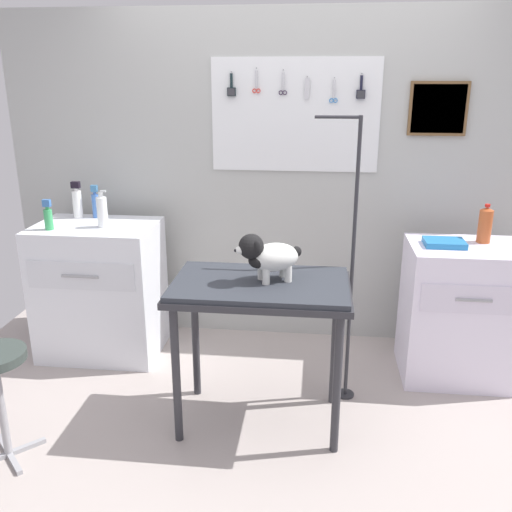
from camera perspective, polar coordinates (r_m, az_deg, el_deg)
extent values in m
cube|color=#AFA39D|center=(3.19, 1.62, -18.10)|extent=(4.40, 4.00, 0.04)
cube|color=#AEB0AC|center=(3.91, 3.41, 7.61)|extent=(4.00, 0.06, 2.30)
cube|color=white|center=(3.82, 4.05, 14.32)|extent=(1.13, 0.02, 0.74)
cylinder|color=gray|center=(3.84, -2.56, 18.54)|extent=(0.01, 0.02, 0.01)
cylinder|color=black|center=(3.83, -2.57, 17.72)|extent=(0.02, 0.02, 0.09)
cube|color=black|center=(3.83, -2.56, 16.63)|extent=(0.06, 0.02, 0.06)
cube|color=#333338|center=(3.82, -2.60, 16.63)|extent=(0.05, 0.01, 0.05)
cylinder|color=gray|center=(3.82, 0.06, 18.89)|extent=(0.01, 0.02, 0.01)
cube|color=silver|center=(3.81, -0.05, 17.84)|extent=(0.01, 0.00, 0.11)
cube|color=silver|center=(3.81, 0.13, 17.84)|extent=(0.01, 0.00, 0.11)
torus|color=red|center=(3.81, -0.16, 16.74)|extent=(0.03, 0.01, 0.03)
torus|color=red|center=(3.81, 0.24, 16.74)|extent=(0.03, 0.01, 0.03)
cylinder|color=gray|center=(3.80, 2.84, 18.70)|extent=(0.01, 0.02, 0.01)
cube|color=silver|center=(3.79, 2.72, 17.65)|extent=(0.01, 0.00, 0.11)
cube|color=silver|center=(3.79, 2.91, 17.64)|extent=(0.01, 0.00, 0.11)
torus|color=#271A30|center=(3.79, 2.59, 16.55)|extent=(0.03, 0.01, 0.03)
torus|color=#271A30|center=(3.79, 3.00, 16.54)|extent=(0.03, 0.01, 0.03)
cylinder|color=gray|center=(3.79, 5.34, 18.03)|extent=(0.01, 0.02, 0.01)
cube|color=silver|center=(3.79, 5.30, 16.89)|extent=(0.03, 0.01, 0.13)
cylinder|color=gray|center=(3.79, 8.12, 17.82)|extent=(0.01, 0.02, 0.01)
cube|color=silver|center=(3.79, 7.98, 16.77)|extent=(0.01, 0.00, 0.11)
cube|color=silver|center=(3.79, 8.17, 16.76)|extent=(0.01, 0.00, 0.11)
torus|color=#3476BA|center=(3.79, 7.82, 15.67)|extent=(0.03, 0.01, 0.03)
torus|color=#3476BA|center=(3.79, 8.23, 15.65)|extent=(0.03, 0.01, 0.03)
cylinder|color=gray|center=(3.80, 10.91, 18.06)|extent=(0.01, 0.02, 0.01)
cylinder|color=black|center=(3.79, 10.87, 17.23)|extent=(0.02, 0.02, 0.09)
cube|color=black|center=(3.79, 10.80, 16.14)|extent=(0.06, 0.02, 0.06)
cube|color=#333338|center=(3.78, 10.82, 16.13)|extent=(0.05, 0.01, 0.05)
cube|color=brown|center=(3.88, 18.37, 14.28)|extent=(0.37, 0.02, 0.34)
cube|color=#AE794B|center=(3.87, 18.38, 14.28)|extent=(0.34, 0.01, 0.31)
cylinder|color=#2D2D33|center=(2.94, -8.26, -12.14)|extent=(0.04, 0.04, 0.78)
cylinder|color=#2D2D33|center=(2.86, 8.38, -13.09)|extent=(0.04, 0.04, 0.78)
cylinder|color=#2D2D33|center=(3.33, -6.29, -8.23)|extent=(0.04, 0.04, 0.78)
cylinder|color=#2D2D33|center=(3.26, 8.18, -8.93)|extent=(0.04, 0.04, 0.78)
cube|color=#2D2D33|center=(2.90, 0.45, -3.49)|extent=(0.94, 0.58, 0.03)
cube|color=#2D3138|center=(2.88, 0.45, -2.90)|extent=(0.92, 0.56, 0.03)
cylinder|color=#2D2D33|center=(3.52, 9.20, -13.93)|extent=(0.11, 0.11, 0.01)
cylinder|color=#2D2D33|center=(3.17, 9.95, -1.10)|extent=(0.02, 0.02, 1.67)
cylinder|color=#2D2D33|center=(2.99, 8.46, 14.06)|extent=(0.24, 0.02, 0.02)
cylinder|color=white|center=(2.83, 1.05, -2.10)|extent=(0.04, 0.04, 0.09)
cylinder|color=white|center=(2.90, 0.55, -1.59)|extent=(0.04, 0.04, 0.09)
cylinder|color=white|center=(2.87, 3.36, -1.83)|extent=(0.04, 0.04, 0.09)
cylinder|color=white|center=(2.94, 2.81, -1.34)|extent=(0.04, 0.04, 0.09)
ellipsoid|color=white|center=(2.85, 1.88, -0.13)|extent=(0.31, 0.26, 0.15)
ellipsoid|color=black|center=(2.83, 0.14, -0.45)|extent=(0.13, 0.14, 0.08)
sphere|color=black|center=(2.79, -0.50, 0.99)|extent=(0.13, 0.13, 0.13)
ellipsoid|color=white|center=(2.78, -1.59, 0.63)|extent=(0.07, 0.07, 0.04)
sphere|color=black|center=(2.78, -2.11, 0.58)|extent=(0.02, 0.02, 0.02)
ellipsoid|color=black|center=(2.74, 0.11, 0.89)|extent=(0.05, 0.04, 0.07)
ellipsoid|color=black|center=(2.85, -0.59, 1.52)|extent=(0.05, 0.04, 0.07)
sphere|color=black|center=(2.89, 4.20, 0.46)|extent=(0.06, 0.06, 0.06)
cube|color=white|center=(3.95, -15.82, -3.36)|extent=(0.80, 0.56, 0.92)
cube|color=silver|center=(3.64, -17.73, -1.99)|extent=(0.70, 0.01, 0.18)
cylinder|color=#99999E|center=(3.63, -17.78, -2.03)|extent=(0.24, 0.02, 0.02)
cube|color=white|center=(3.74, 20.28, -5.46)|extent=(0.68, 0.52, 0.88)
cube|color=silver|center=(3.43, 21.61, -4.24)|extent=(0.60, 0.01, 0.18)
cylinder|color=#99999E|center=(3.42, 21.64, -4.29)|extent=(0.20, 0.02, 0.02)
cylinder|color=#9E9EA3|center=(3.13, -24.84, -14.25)|extent=(0.04, 0.04, 0.55)
cube|color=#9E9EA3|center=(3.28, -22.57, -17.77)|extent=(0.15, 0.15, 0.02)
cube|color=#9E9EA3|center=(3.34, -24.64, -17.35)|extent=(0.15, 0.15, 0.02)
cube|color=#9E9EA3|center=(3.19, -23.74, -19.06)|extent=(0.15, 0.15, 0.02)
cylinder|color=white|center=(3.72, -15.64, 4.38)|extent=(0.07, 0.07, 0.20)
cylinder|color=silver|center=(3.69, -15.79, 6.10)|extent=(0.03, 0.03, 0.03)
cube|color=silver|center=(3.68, -15.58, 6.48)|extent=(0.04, 0.01, 0.01)
cylinder|color=white|center=(4.02, -18.01, 5.11)|extent=(0.06, 0.06, 0.19)
cylinder|color=white|center=(4.00, -18.16, 6.56)|extent=(0.03, 0.03, 0.02)
cube|color=black|center=(3.99, -18.20, 7.02)|extent=(0.06, 0.04, 0.04)
cylinder|color=#3BA65F|center=(3.77, -20.69, 3.54)|extent=(0.05, 0.05, 0.13)
cylinder|color=#3BA65F|center=(3.75, -20.82, 4.66)|extent=(0.02, 0.02, 0.02)
cube|color=#3C6FB8|center=(3.75, -20.88, 5.15)|extent=(0.05, 0.03, 0.04)
cylinder|color=#426FBF|center=(3.99, -16.27, 4.99)|extent=(0.05, 0.05, 0.16)
cylinder|color=#426FBF|center=(3.97, -16.38, 6.27)|extent=(0.02, 0.02, 0.02)
cube|color=teal|center=(3.97, -16.42, 6.73)|extent=(0.04, 0.03, 0.04)
cylinder|color=#BB5328|center=(3.68, 22.62, 2.85)|extent=(0.08, 0.08, 0.20)
cone|color=#BB5328|center=(3.65, 22.83, 4.53)|extent=(0.08, 0.08, 0.02)
cylinder|color=red|center=(3.65, 22.87, 4.84)|extent=(0.03, 0.03, 0.02)
cube|color=#2475B8|center=(3.54, 18.93, 1.30)|extent=(0.24, 0.18, 0.04)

